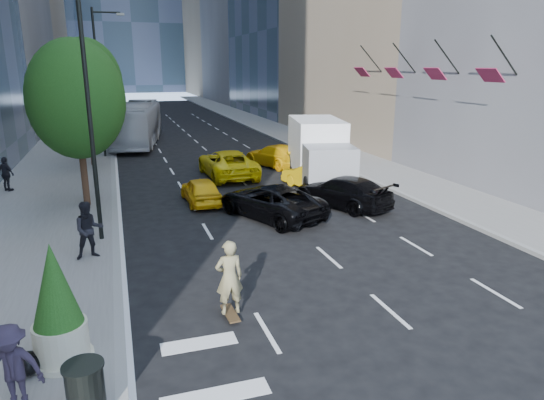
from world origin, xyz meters
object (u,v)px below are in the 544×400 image
object	(u,v)px
city_bus	(137,123)
planter_shrub	(57,307)
black_sedan_mercedes	(342,192)
trash_can	(86,391)
skateboarder	(229,282)
black_sedan_lincoln	(271,201)
box_truck	(319,152)

from	to	relation	value
city_bus	planter_shrub	xyz separation A→B (m)	(-3.30, -31.86, -0.28)
black_sedan_mercedes	city_bus	xyz separation A→B (m)	(-8.08, 22.30, 1.02)
city_bus	trash_can	world-z (taller)	city_bus
black_sedan_mercedes	trash_can	xyz separation A→B (m)	(-10.80, -11.57, -0.06)
skateboarder	planter_shrub	bearing A→B (deg)	11.54
skateboarder	black_sedan_lincoln	bearing A→B (deg)	-117.28
black_sedan_mercedes	box_truck	world-z (taller)	box_truck
skateboarder	trash_can	distance (m)	4.55
black_sedan_lincoln	skateboarder	bearing A→B (deg)	41.29
box_truck	city_bus	bearing A→B (deg)	129.52
box_truck	trash_can	world-z (taller)	box_truck
city_bus	skateboarder	bearing A→B (deg)	-79.13
black_sedan_mercedes	planter_shrub	xyz separation A→B (m)	(-11.38, -9.57, 0.73)
black_sedan_lincoln	planter_shrub	world-z (taller)	planter_shrub
trash_can	city_bus	bearing A→B (deg)	85.40
trash_can	planter_shrub	xyz separation A→B (m)	(-0.58, 2.01, 0.79)
trash_can	planter_shrub	world-z (taller)	planter_shrub
city_bus	box_truck	bearing A→B (deg)	-53.22
box_truck	planter_shrub	xyz separation A→B (m)	(-12.27, -14.39, -0.31)
black_sedan_mercedes	planter_shrub	world-z (taller)	planter_shrub
skateboarder	city_bus	size ratio (longest dim) A/B	0.16
skateboarder	planter_shrub	world-z (taller)	planter_shrub
black_sedan_lincoln	trash_can	xyz separation A→B (m)	(-7.10, -11.00, -0.07)
city_bus	box_truck	size ratio (longest dim) A/B	1.63
skateboarder	box_truck	xyz separation A→B (m)	(8.29, 13.40, 0.77)
black_sedan_lincoln	trash_can	size ratio (longest dim) A/B	5.11
trash_can	planter_shrub	size ratio (longest dim) A/B	0.37
skateboarder	black_sedan_mercedes	distance (m)	11.33
box_truck	black_sedan_lincoln	bearing A→B (deg)	-118.01
skateboarder	box_truck	bearing A→B (deg)	-124.21
box_truck	trash_can	distance (m)	20.17
skateboarder	black_sedan_mercedes	size ratio (longest dim) A/B	0.40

